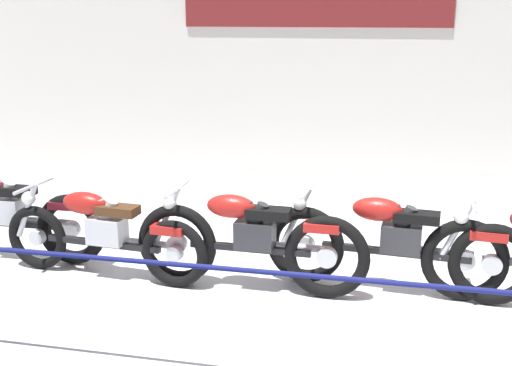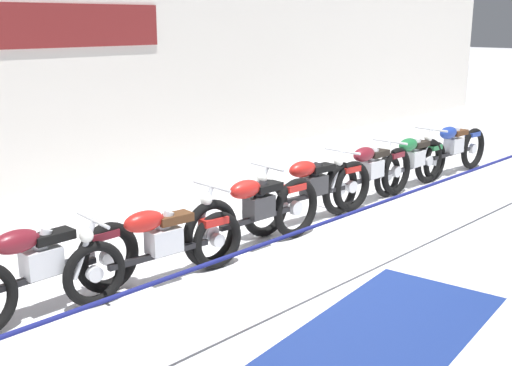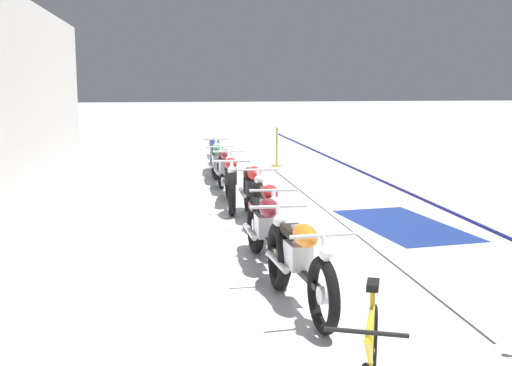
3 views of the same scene
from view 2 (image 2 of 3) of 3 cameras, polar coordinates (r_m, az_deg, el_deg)
ground_plane at (r=8.07m, az=5.43°, el=-5.72°), size 120.00×120.00×0.00m
back_wall at (r=11.51m, az=-14.97°, el=10.56°), size 28.00×0.29×4.20m
motorcycle_maroon_1 at (r=6.43m, az=-18.93°, el=-7.36°), size 2.31×0.62×0.95m
motorcycle_red_2 at (r=6.85m, az=-8.62°, el=-5.47°), size 2.19×0.62×0.91m
motorcycle_red_3 at (r=7.77m, az=-0.04°, el=-2.64°), size 2.24×0.62×0.97m
motorcycle_red_4 at (r=8.88m, az=4.88°, el=-0.63°), size 2.46×0.62×0.96m
motorcycle_maroon_5 at (r=9.92m, az=10.05°, el=0.85°), size 2.28×0.62×0.97m
motorcycle_green_6 at (r=11.04m, az=13.71°, el=1.91°), size 2.22×0.62×0.92m
motorcycle_blue_7 at (r=12.14m, az=17.00°, el=2.88°), size 2.36×0.62×0.97m
stanchion_far_left at (r=6.03m, az=4.86°, el=-5.10°), size 12.15×0.28×1.05m
floor_banner at (r=6.15m, az=11.76°, el=-12.59°), size 2.82×1.67×0.01m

